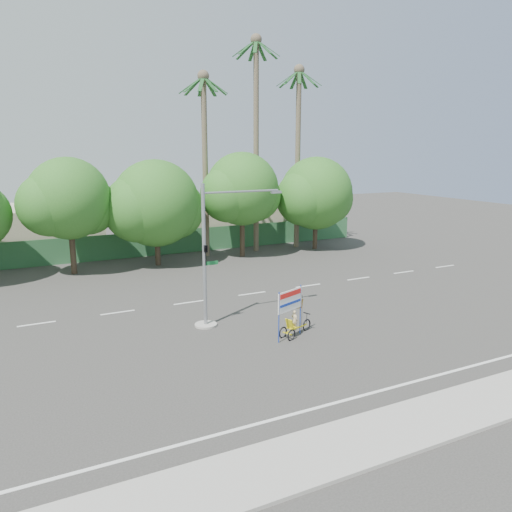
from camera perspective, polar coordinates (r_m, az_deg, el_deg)
name	(u,v)px	position (r m, az deg, el deg)	size (l,w,h in m)	color
ground	(290,345)	(22.68, 3.93, -10.10)	(120.00, 120.00, 0.00)	#33302D
sidewalk_near	(410,425)	(17.28, 17.23, -17.99)	(50.00, 2.40, 0.12)	gray
fence	(158,243)	(41.68, -11.13, 1.46)	(38.00, 0.08, 2.00)	#336B3D
building_left	(21,232)	(44.56, -25.26, 2.51)	(12.00, 8.00, 4.00)	beige
building_right	(226,220)	(48.35, -3.43, 4.09)	(14.00, 8.00, 3.60)	beige
tree_left	(68,202)	(36.42, -20.67, 5.84)	(6.66, 5.60, 8.07)	#473828
tree_center	(155,206)	(37.56, -11.46, 5.64)	(7.62, 6.40, 7.85)	#473828
tree_right	(241,192)	(39.86, -1.67, 7.35)	(6.90, 5.80, 8.36)	#473828
tree_far_right	(316,196)	(43.31, 6.83, 6.87)	(7.38, 6.20, 7.94)	#473828
palm_tall	(256,125)	(42.00, 0.02, 14.74)	(3.73, 3.79, 17.45)	#70604C
palm_mid	(298,139)	(43.90, 4.82, 13.20)	(3.73, 3.79, 15.45)	#70604C
palm_short	(205,145)	(40.16, -5.88, 12.51)	(3.73, 3.79, 14.45)	#70604C
traffic_signal	(211,268)	(24.30, -5.22, -1.36)	(4.72, 1.10, 7.00)	gray
trike_billboard	(293,317)	(23.31, 4.24, -6.92)	(2.31, 1.11, 2.42)	black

